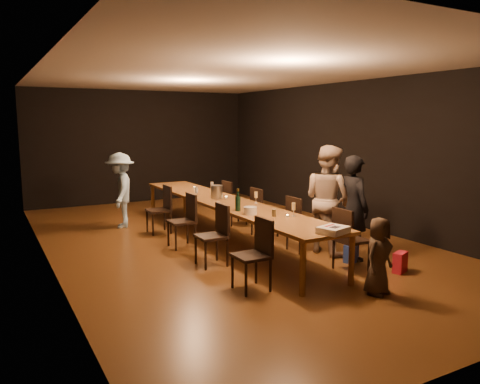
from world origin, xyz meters
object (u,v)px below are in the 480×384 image
woman_tan (328,199)px  child (378,256)px  chair_left_1 (211,235)px  birthday_cake (333,230)px  chair_right_0 (352,239)px  chair_right_1 (303,224)px  chair_right_3 (235,202)px  chair_left_2 (181,221)px  chair_left_3 (158,210)px  champagne_bottle (238,200)px  man_blue (121,190)px  chair_right_2 (265,212)px  chair_left_0 (251,255)px  table (225,203)px  plate_stack (250,210)px  woman_birthday (354,208)px  ice_bucket (217,192)px

woman_tan → child: size_ratio=1.81×
chair_left_1 → birthday_cake: bearing=-151.3°
chair_right_0 → chair_right_1: size_ratio=1.00×
chair_right_3 → child: size_ratio=0.94×
chair_left_2 → chair_left_3: bearing=0.0°
chair_left_3 → champagne_bottle: champagne_bottle is taller
child → man_blue: bearing=91.8°
chair_right_0 → birthday_cake: chair_right_0 is taller
chair_left_2 → birthday_cake: (0.93, -2.89, 0.33)m
chair_right_2 → chair_left_0: 2.94m
chair_left_1 → chair_left_3: 2.40m
chair_left_1 → woman_tan: 2.06m
table → champagne_bottle: champagne_bottle is taller
woman_tan → man_blue: size_ratio=1.16×
chair_right_1 → plate_stack: size_ratio=4.52×
chair_right_0 → woman_tan: bearing=162.0°
woman_tan → man_blue: 4.34m
chair_right_0 → man_blue: man_blue is taller
birthday_cake → chair_right_0: bearing=15.1°
man_blue → plate_stack: bearing=36.0°
woman_birthday → child: size_ratio=1.67×
woman_birthday → chair_right_2: bearing=15.6°
chair_right_2 → woman_tan: size_ratio=0.52×
woman_birthday → woman_tan: size_ratio=0.92×
chair_right_1 → birthday_cake: 1.89m
chair_right_2 → chair_left_3: size_ratio=1.00×
chair_left_2 → chair_left_0: bearing=-180.0°
chair_left_0 → chair_right_1: bearing=-54.8°
chair_left_0 → plate_stack: bearing=-29.5°
chair_left_2 → woman_tan: woman_tan is taller
table → chair_right_3: bearing=54.7°
man_blue → chair_right_3: bearing=86.0°
chair_right_2 → chair_left_2: same height
chair_right_0 → chair_left_1: size_ratio=1.00×
chair_right_3 → champagne_bottle: 2.49m
chair_left_3 → woman_birthday: woman_birthday is taller
table → chair_left_1: bearing=-125.3°
chair_right_3 → chair_left_3: same height
chair_right_1 → man_blue: 3.95m
chair_right_3 → chair_left_0: bearing=-25.3°
chair_right_0 → chair_left_2: size_ratio=1.00×
chair_left_1 → man_blue: (-0.50, 3.27, 0.31)m
chair_left_0 → chair_left_3: (0.00, 3.60, 0.00)m
chair_right_0 → ice_bucket: (-0.87, 2.71, 0.41)m
chair_left_0 → woman_birthday: woman_birthday is taller
child → ice_bucket: bearing=80.8°
chair_left_3 → ice_bucket: size_ratio=3.78×
chair_right_2 → birthday_cake: bearing=-15.0°
birthday_cake → ice_bucket: (-0.09, 3.20, 0.08)m
chair_left_3 → ice_bucket: ice_bucket is taller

